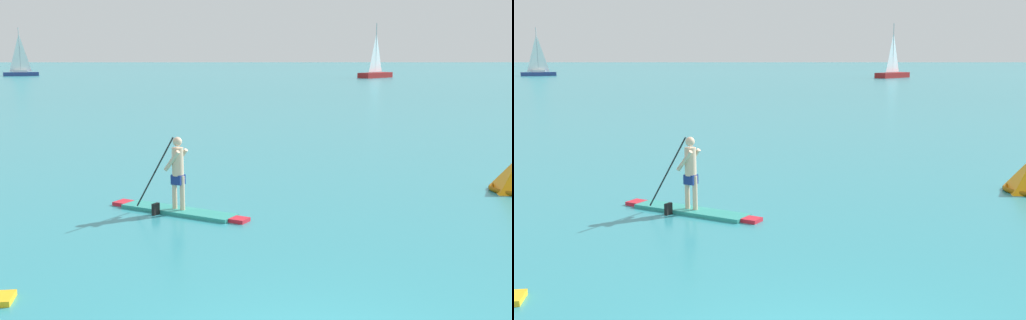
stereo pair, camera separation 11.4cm
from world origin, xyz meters
TOP-DOWN VIEW (x-y plane):
  - paddleboarder_mid_center at (-2.46, 7.51)m, footprint 3.31×2.07m
  - sailboat_left_horizon at (-36.14, 90.50)m, footprint 5.19×3.12m
  - sailboat_right_horizon at (16.75, 83.32)m, footprint 5.61×5.62m

SIDE VIEW (x-z plane):
  - paddleboarder_mid_center at x=-2.46m, z-range -0.53..1.33m
  - sailboat_right_horizon at x=16.75m, z-range -2.98..4.63m
  - sailboat_left_horizon at x=-36.14m, z-range -2.62..4.71m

